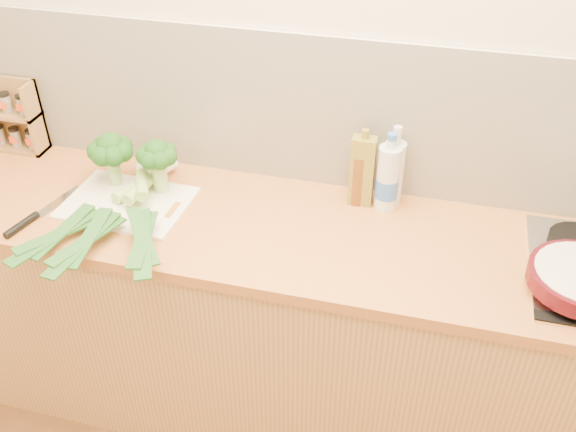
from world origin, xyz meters
The scene contains 14 objects.
room_shell centered at (0.00, 1.49, 1.17)m, with size 3.50×3.50×3.50m.
counter centered at (0.00, 1.20, 0.45)m, with size 3.20×0.62×0.90m.
chopping_board centered at (-0.58, 1.19, 0.91)m, with size 0.41×0.30×0.01m, color white.
broccoli_left centered at (-0.67, 1.28, 1.05)m, with size 0.16×0.16×0.20m.
broccoli_right centered at (-0.50, 1.28, 1.05)m, with size 0.14×0.14×0.20m.
leek_front centered at (-0.61, 1.17, 0.94)m, with size 0.30×0.68×0.04m.
leek_mid centered at (-0.56, 1.13, 0.95)m, with size 0.14×0.67×0.04m.
leek_back centered at (-0.50, 1.15, 0.97)m, with size 0.33×0.63×0.04m.
chefs_knife centered at (-0.85, 1.02, 0.91)m, with size 0.11×0.33×0.02m.
spice_rack centered at (-1.16, 1.44, 1.02)m, with size 0.24×0.09×0.28m.
oil_tin centered at (0.18, 1.40, 1.03)m, with size 0.08×0.05×0.28m.
glass_bottle centered at (0.28, 1.42, 1.02)m, with size 0.07×0.07×0.29m.
amber_bottle centered at (0.17, 1.40, 1.00)m, with size 0.06×0.06×0.23m.
water_bottle centered at (0.27, 1.39, 1.01)m, with size 0.08×0.08×0.26m.
Camera 1 is at (0.39, -0.41, 2.16)m, focal length 40.00 mm.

